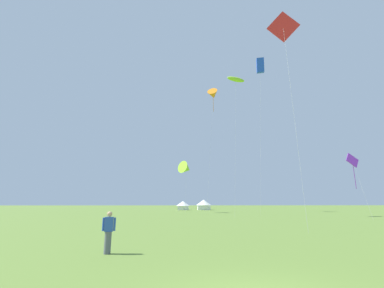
{
  "coord_description": "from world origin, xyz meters",
  "views": [
    {
      "loc": [
        -1.81,
        -5.5,
        2.11
      ],
      "look_at": [
        0.0,
        32.0,
        10.68
      ],
      "focal_mm": 24.04,
      "sensor_mm": 36.0,
      "label": 1
    }
  ],
  "objects_px": {
    "kite_lime_delta": "(186,169)",
    "kite_orange_delta": "(213,95)",
    "kite_lime_parafoil": "(236,80)",
    "person_spectator": "(108,233)",
    "kite_blue_box": "(260,66)",
    "kite_purple_diamond": "(353,162)",
    "kite_red_diamond": "(283,28)",
    "festival_tent_right": "(183,205)",
    "festival_tent_center": "(204,204)"
  },
  "relations": [
    {
      "from": "kite_lime_delta",
      "to": "kite_orange_delta",
      "type": "xyz_separation_m",
      "value": [
        7.35,
        6.76,
        20.9
      ]
    },
    {
      "from": "kite_lime_parafoil",
      "to": "person_spectator",
      "type": "xyz_separation_m",
      "value": [
        -12.82,
        -29.78,
        -22.57
      ]
    },
    {
      "from": "kite_blue_box",
      "to": "kite_purple_diamond",
      "type": "bearing_deg",
      "value": -44.24
    },
    {
      "from": "kite_lime_delta",
      "to": "kite_red_diamond",
      "type": "relative_size",
      "value": 0.57
    },
    {
      "from": "kite_lime_delta",
      "to": "kite_lime_parafoil",
      "type": "distance_m",
      "value": 22.63
    },
    {
      "from": "festival_tent_right",
      "to": "kite_purple_diamond",
      "type": "bearing_deg",
      "value": -62.49
    },
    {
      "from": "kite_lime_delta",
      "to": "kite_orange_delta",
      "type": "bearing_deg",
      "value": 42.59
    },
    {
      "from": "kite_purple_diamond",
      "to": "kite_blue_box",
      "type": "bearing_deg",
      "value": 135.76
    },
    {
      "from": "kite_blue_box",
      "to": "kite_lime_parafoil",
      "type": "distance_m",
      "value": 6.04
    },
    {
      "from": "kite_purple_diamond",
      "to": "kite_blue_box",
      "type": "height_order",
      "value": "kite_blue_box"
    },
    {
      "from": "kite_lime_delta",
      "to": "festival_tent_right",
      "type": "distance_m",
      "value": 21.35
    },
    {
      "from": "kite_lime_delta",
      "to": "kite_orange_delta",
      "type": "height_order",
      "value": "kite_orange_delta"
    },
    {
      "from": "kite_blue_box",
      "to": "festival_tent_right",
      "type": "height_order",
      "value": "kite_blue_box"
    },
    {
      "from": "kite_red_diamond",
      "to": "festival_tent_center",
      "type": "distance_m",
      "value": 58.85
    },
    {
      "from": "kite_purple_diamond",
      "to": "festival_tent_center",
      "type": "xyz_separation_m",
      "value": [
        -16.48,
        43.29,
        -5.95
      ]
    },
    {
      "from": "festival_tent_right",
      "to": "kite_blue_box",
      "type": "bearing_deg",
      "value": -68.53
    },
    {
      "from": "kite_purple_diamond",
      "to": "kite_red_diamond",
      "type": "relative_size",
      "value": 0.45
    },
    {
      "from": "kite_orange_delta",
      "to": "kite_blue_box",
      "type": "bearing_deg",
      "value": -74.67
    },
    {
      "from": "kite_orange_delta",
      "to": "person_spectator",
      "type": "distance_m",
      "value": 61.25
    },
    {
      "from": "kite_purple_diamond",
      "to": "festival_tent_right",
      "type": "relative_size",
      "value": 2.26
    },
    {
      "from": "kite_red_diamond",
      "to": "festival_tent_right",
      "type": "distance_m",
      "value": 59.47
    },
    {
      "from": "kite_blue_box",
      "to": "person_spectator",
      "type": "xyz_separation_m",
      "value": [
        -17.72,
        -30.73,
        -25.98
      ]
    },
    {
      "from": "kite_purple_diamond",
      "to": "festival_tent_center",
      "type": "height_order",
      "value": "kite_purple_diamond"
    },
    {
      "from": "kite_lime_parafoil",
      "to": "festival_tent_center",
      "type": "relative_size",
      "value": 5.35
    },
    {
      "from": "kite_purple_diamond",
      "to": "kite_lime_parafoil",
      "type": "relative_size",
      "value": 0.37
    },
    {
      "from": "kite_lime_delta",
      "to": "festival_tent_center",
      "type": "xyz_separation_m",
      "value": [
        5.73,
        19.75,
        -7.91
      ]
    },
    {
      "from": "kite_lime_delta",
      "to": "kite_lime_parafoil",
      "type": "xyz_separation_m",
      "value": [
        8.37,
        -15.78,
        13.89
      ]
    },
    {
      "from": "kite_orange_delta",
      "to": "kite_purple_diamond",
      "type": "bearing_deg",
      "value": -63.86
    },
    {
      "from": "festival_tent_right",
      "to": "festival_tent_center",
      "type": "distance_m",
      "value": 6.07
    },
    {
      "from": "kite_lime_parafoil",
      "to": "person_spectator",
      "type": "height_order",
      "value": "kite_lime_parafoil"
    },
    {
      "from": "kite_purple_diamond",
      "to": "festival_tent_center",
      "type": "bearing_deg",
      "value": 110.85
    },
    {
      "from": "festival_tent_right",
      "to": "festival_tent_center",
      "type": "bearing_deg",
      "value": -0.0
    },
    {
      "from": "kite_blue_box",
      "to": "kite_orange_delta",
      "type": "distance_m",
      "value": 22.67
    },
    {
      "from": "kite_lime_delta",
      "to": "kite_purple_diamond",
      "type": "bearing_deg",
      "value": -46.66
    },
    {
      "from": "kite_lime_parafoil",
      "to": "kite_red_diamond",
      "type": "distance_m",
      "value": 21.62
    },
    {
      "from": "kite_blue_box",
      "to": "person_spectator",
      "type": "height_order",
      "value": "kite_blue_box"
    },
    {
      "from": "kite_red_diamond",
      "to": "festival_tent_center",
      "type": "xyz_separation_m",
      "value": [
        -2.37,
        56.46,
        -16.43
      ]
    },
    {
      "from": "kite_lime_delta",
      "to": "person_spectator",
      "type": "xyz_separation_m",
      "value": [
        -4.45,
        -45.56,
        -8.68
      ]
    },
    {
      "from": "kite_blue_box",
      "to": "person_spectator",
      "type": "relative_size",
      "value": 16.34
    },
    {
      "from": "kite_lime_delta",
      "to": "festival_tent_center",
      "type": "relative_size",
      "value": 2.48
    },
    {
      "from": "kite_orange_delta",
      "to": "person_spectator",
      "type": "xyz_separation_m",
      "value": [
        -11.8,
        -52.32,
        -29.59
      ]
    },
    {
      "from": "kite_orange_delta",
      "to": "festival_tent_right",
      "type": "height_order",
      "value": "kite_orange_delta"
    },
    {
      "from": "kite_red_diamond",
      "to": "festival_tent_right",
      "type": "xyz_separation_m",
      "value": [
        -8.43,
        56.46,
        -16.64
      ]
    },
    {
      "from": "kite_blue_box",
      "to": "kite_orange_delta",
      "type": "relative_size",
      "value": 0.88
    },
    {
      "from": "kite_red_diamond",
      "to": "person_spectator",
      "type": "height_order",
      "value": "kite_red_diamond"
    },
    {
      "from": "festival_tent_right",
      "to": "kite_lime_delta",
      "type": "bearing_deg",
      "value": -89.04
    },
    {
      "from": "festival_tent_center",
      "to": "kite_red_diamond",
      "type": "bearing_deg",
      "value": -87.6
    },
    {
      "from": "kite_blue_box",
      "to": "kite_red_diamond",
      "type": "distance_m",
      "value": 24.14
    },
    {
      "from": "kite_orange_delta",
      "to": "kite_lime_delta",
      "type": "bearing_deg",
      "value": -137.41
    },
    {
      "from": "kite_blue_box",
      "to": "kite_lime_parafoil",
      "type": "relative_size",
      "value": 1.17
    }
  ]
}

